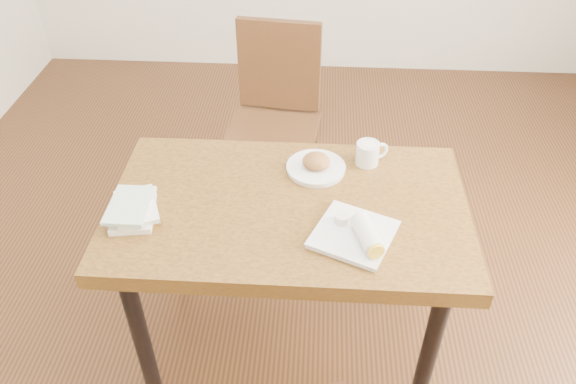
# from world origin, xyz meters

# --- Properties ---
(ground) EXTENTS (4.00, 5.00, 0.01)m
(ground) POSITION_xyz_m (0.00, 0.00, -0.01)
(ground) COLOR #472814
(ground) RESTS_ON ground
(table) EXTENTS (1.20, 0.72, 0.75)m
(table) POSITION_xyz_m (0.00, 0.00, 0.66)
(table) COLOR brown
(table) RESTS_ON ground
(chair_far) EXTENTS (0.47, 0.47, 0.95)m
(chair_far) POSITION_xyz_m (-0.12, 0.93, 0.55)
(chair_far) COLOR #462A14
(chair_far) RESTS_ON ground
(plate_scone) EXTENTS (0.21, 0.21, 0.07)m
(plate_scone) POSITION_xyz_m (0.09, 0.19, 0.77)
(plate_scone) COLOR white
(plate_scone) RESTS_ON table
(coffee_mug) EXTENTS (0.12, 0.08, 0.08)m
(coffee_mug) POSITION_xyz_m (0.28, 0.25, 0.79)
(coffee_mug) COLOR white
(coffee_mug) RESTS_ON table
(plate_burrito) EXTENTS (0.31, 0.31, 0.08)m
(plate_burrito) POSITION_xyz_m (0.23, -0.16, 0.77)
(plate_burrito) COLOR white
(plate_burrito) RESTS_ON table
(book_stack) EXTENTS (0.19, 0.22, 0.05)m
(book_stack) POSITION_xyz_m (-0.50, -0.09, 0.78)
(book_stack) COLOR white
(book_stack) RESTS_ON table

